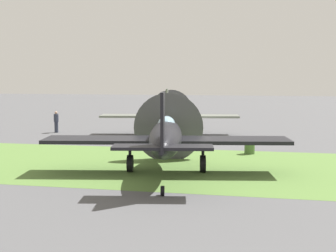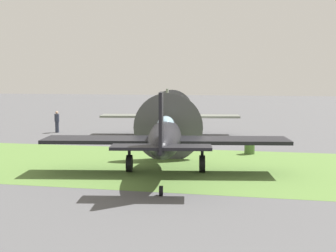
{
  "view_description": "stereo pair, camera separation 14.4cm",
  "coord_description": "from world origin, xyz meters",
  "px_view_note": "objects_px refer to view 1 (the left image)",
  "views": [
    {
      "loc": [
        4.64,
        -32.63,
        4.5
      ],
      "look_at": [
        -1.0,
        -4.98,
        1.49
      ],
      "focal_mm": 49.43,
      "sensor_mm": 36.0,
      "label": 1
    },
    {
      "loc": [
        4.78,
        -32.6,
        4.5
      ],
      "look_at": [
        -1.0,
        -4.98,
        1.49
      ],
      "focal_mm": 49.43,
      "sensor_mm": 36.0,
      "label": 2
    }
  ],
  "objects_px": {
    "airplane_lead": "(169,114)",
    "fuel_drum": "(250,146)",
    "airplane_wingman": "(166,137)",
    "ground_crew_chief": "(56,121)"
  },
  "relations": [
    {
      "from": "airplane_lead",
      "to": "airplane_wingman",
      "type": "xyz_separation_m",
      "value": [
        2.7,
        -14.2,
        0.11
      ]
    },
    {
      "from": "airplane_wingman",
      "to": "ground_crew_chief",
      "type": "distance_m",
      "value": 18.39
    },
    {
      "from": "airplane_lead",
      "to": "fuel_drum",
      "type": "height_order",
      "value": "airplane_lead"
    },
    {
      "from": "airplane_lead",
      "to": "ground_crew_chief",
      "type": "bearing_deg",
      "value": 172.82
    },
    {
      "from": "ground_crew_chief",
      "to": "fuel_drum",
      "type": "xyz_separation_m",
      "value": [
        15.65,
        -7.42,
        -0.46
      ]
    },
    {
      "from": "airplane_wingman",
      "to": "fuel_drum",
      "type": "relative_size",
      "value": 12.91
    },
    {
      "from": "ground_crew_chief",
      "to": "fuel_drum",
      "type": "bearing_deg",
      "value": 44.63
    },
    {
      "from": "airplane_wingman",
      "to": "fuel_drum",
      "type": "height_order",
      "value": "airplane_wingman"
    },
    {
      "from": "airplane_lead",
      "to": "airplane_wingman",
      "type": "relative_size",
      "value": 0.94
    },
    {
      "from": "airplane_wingman",
      "to": "fuel_drum",
      "type": "distance_m",
      "value": 7.56
    }
  ]
}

